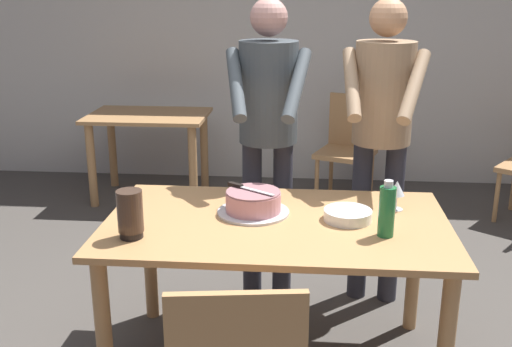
# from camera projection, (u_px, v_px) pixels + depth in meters

# --- Properties ---
(back_wall) EXTENTS (10.00, 0.12, 2.70)m
(back_wall) POSITION_uv_depth(u_px,v_px,m) (295.00, 35.00, 5.51)
(back_wall) COLOR silver
(back_wall) RESTS_ON ground_plane
(main_dining_table) EXTENTS (1.57, 0.92, 0.75)m
(main_dining_table) POSITION_uv_depth(u_px,v_px,m) (276.00, 242.00, 2.80)
(main_dining_table) COLOR tan
(main_dining_table) RESTS_ON ground_plane
(cake_on_platter) EXTENTS (0.34, 0.34, 0.11)m
(cake_on_platter) POSITION_uv_depth(u_px,v_px,m) (253.00, 203.00, 2.85)
(cake_on_platter) COLOR silver
(cake_on_platter) RESTS_ON main_dining_table
(cake_knife) EXTENTS (0.24, 0.17, 0.02)m
(cake_knife) POSITION_uv_depth(u_px,v_px,m) (242.00, 187.00, 2.87)
(cake_knife) COLOR silver
(cake_knife) RESTS_ON cake_on_platter
(plate_stack) EXTENTS (0.22, 0.22, 0.05)m
(plate_stack) POSITION_uv_depth(u_px,v_px,m) (348.00, 215.00, 2.77)
(plate_stack) COLOR white
(plate_stack) RESTS_ON main_dining_table
(wine_glass_near) EXTENTS (0.08, 0.08, 0.14)m
(wine_glass_near) POSITION_uv_depth(u_px,v_px,m) (397.00, 189.00, 2.88)
(wine_glass_near) COLOR silver
(wine_glass_near) RESTS_ON main_dining_table
(water_bottle) EXTENTS (0.07, 0.07, 0.25)m
(water_bottle) POSITION_uv_depth(u_px,v_px,m) (387.00, 211.00, 2.57)
(water_bottle) COLOR #1E6B38
(water_bottle) RESTS_ON main_dining_table
(hurricane_lamp) EXTENTS (0.11, 0.11, 0.21)m
(hurricane_lamp) POSITION_uv_depth(u_px,v_px,m) (130.00, 214.00, 2.56)
(hurricane_lamp) COLOR black
(hurricane_lamp) RESTS_ON main_dining_table
(person_cutting_cake) EXTENTS (0.47, 0.55, 1.72)m
(person_cutting_cake) POSITION_uv_depth(u_px,v_px,m) (268.00, 120.00, 3.32)
(person_cutting_cake) COLOR #2D2D38
(person_cutting_cake) RESTS_ON ground_plane
(person_standing_beside) EXTENTS (0.46, 0.57, 1.72)m
(person_standing_beside) POSITION_uv_depth(u_px,v_px,m) (382.00, 121.00, 3.30)
(person_standing_beside) COLOR #2D2D38
(person_standing_beside) RESTS_ON ground_plane
(background_table) EXTENTS (1.00, 0.70, 0.74)m
(background_table) POSITION_uv_depth(u_px,v_px,m) (149.00, 133.00, 5.17)
(background_table) COLOR tan
(background_table) RESTS_ON ground_plane
(background_chair_0) EXTENTS (0.57, 0.57, 0.90)m
(background_chair_0) POSITION_uv_depth(u_px,v_px,m) (349.00, 144.00, 5.13)
(background_chair_0) COLOR tan
(background_chair_0) RESTS_ON ground_plane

